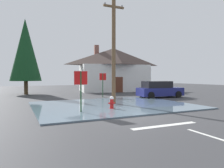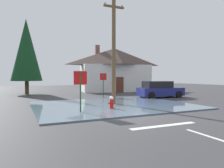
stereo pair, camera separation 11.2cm
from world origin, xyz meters
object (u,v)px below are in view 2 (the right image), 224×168
at_px(fire_hydrant, 112,103).
at_px(stop_sign_far, 103,80).
at_px(utility_pole, 114,49).
at_px(pine_tree_tall_left, 26,50).
at_px(house, 114,69).
at_px(stop_sign_near, 80,83).
at_px(parked_car, 160,90).

bearing_deg(fire_hydrant, stop_sign_far, 71.62).
relative_size(utility_pole, pine_tree_tall_left, 0.89).
bearing_deg(house, utility_pole, -115.50).
bearing_deg(stop_sign_far, house, 57.73).
height_order(house, pine_tree_tall_left, pine_tree_tall_left).
bearing_deg(stop_sign_near, pine_tree_tall_left, 98.52).
bearing_deg(fire_hydrant, house, 64.08).
relative_size(utility_pole, parked_car, 1.67).
height_order(house, parked_car, house).
distance_m(stop_sign_near, pine_tree_tall_left, 15.07).
height_order(stop_sign_near, utility_pole, utility_pole).
xyz_separation_m(fire_hydrant, utility_pole, (1.08, 1.98, 3.59)).
relative_size(parked_car, pine_tree_tall_left, 0.53).
relative_size(stop_sign_near, fire_hydrant, 2.84).
distance_m(stop_sign_far, parked_car, 5.61).
distance_m(stop_sign_near, fire_hydrant, 2.49).
relative_size(fire_hydrant, utility_pole, 0.11).
relative_size(stop_sign_near, parked_car, 0.52).
distance_m(house, pine_tree_tall_left, 11.68).
xyz_separation_m(stop_sign_far, house, (4.82, 7.63, 1.42)).
height_order(stop_sign_near, stop_sign_far, stop_sign_far).
height_order(utility_pole, pine_tree_tall_left, pine_tree_tall_left).
bearing_deg(stop_sign_far, utility_pole, -104.16).
relative_size(fire_hydrant, parked_car, 0.18).
relative_size(stop_sign_near, pine_tree_tall_left, 0.27).
xyz_separation_m(utility_pole, pine_tree_tall_left, (-5.35, 12.12, 1.08)).
xyz_separation_m(stop_sign_near, pine_tree_tall_left, (-2.17, 14.52, 3.38)).
xyz_separation_m(stop_sign_near, parked_car, (9.48, 5.25, -0.93)).
bearing_deg(parked_car, utility_pole, -155.69).
xyz_separation_m(stop_sign_near, house, (9.31, 15.28, 1.43)).
bearing_deg(pine_tree_tall_left, stop_sign_near, -81.48).
relative_size(stop_sign_near, utility_pole, 0.31).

